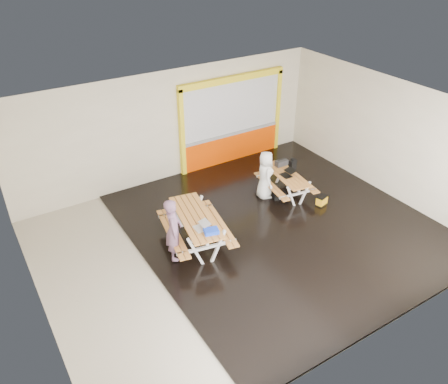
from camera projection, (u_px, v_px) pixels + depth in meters
room at (244, 182)px, 10.86m from camera, size 10.02×8.02×3.52m
deck at (280, 224)px, 12.33m from camera, size 7.50×7.98×0.05m
kiosk at (232, 122)px, 14.87m from camera, size 3.88×0.16×3.00m
picnic_table_left at (196, 223)px, 11.26m from camera, size 1.86×2.43×0.88m
picnic_table_right at (286, 179)px, 13.39m from camera, size 1.46×1.96×0.72m
person_left at (173, 229)px, 10.62m from camera, size 0.62×0.71×1.63m
person_right at (265, 175)px, 13.17m from camera, size 0.69×0.85×1.49m
laptop_left at (201, 227)px, 10.70m from camera, size 0.37×0.34×0.15m
laptop_right at (287, 174)px, 13.22m from camera, size 0.39×0.34×0.16m
blue_pouch at (211, 231)px, 10.55m from camera, size 0.39×0.32×0.10m
toolbox at (281, 163)px, 13.73m from camera, size 0.39×0.20×0.22m
backpack at (293, 164)px, 13.96m from camera, size 0.25×0.18×0.38m
dark_case at (280, 196)px, 13.41m from camera, size 0.49×0.43×0.15m
fluke_bag at (322, 201)px, 13.05m from camera, size 0.39×0.30×0.29m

